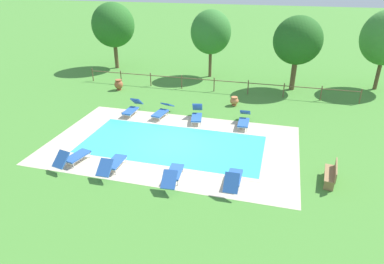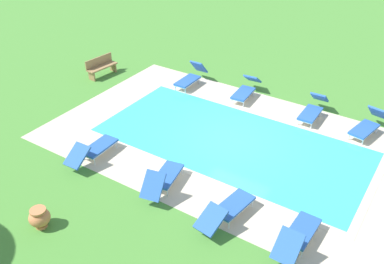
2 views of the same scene
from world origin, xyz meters
name	(u,v)px [view 1 (image 1 of 2)]	position (x,y,z in m)	size (l,w,h in m)	color
ground_plane	(172,144)	(0.00, 0.00, 0.00)	(160.00, 160.00, 0.00)	#478433
pool_deck_paving	(172,144)	(0.00, 0.00, 0.00)	(12.89, 7.83, 0.01)	beige
swimming_pool_water	(172,144)	(0.00, 0.00, 0.01)	(9.41, 4.36, 0.01)	#38C6D1
pool_coping_rim	(172,144)	(0.00, 0.00, 0.01)	(9.89, 4.84, 0.01)	beige
sun_lounger_north_near_steps	(162,111)	(-1.78, 3.48, 0.36)	(0.88, 2.13, 0.73)	#2856A8
sun_lounger_north_mid	(233,179)	(3.69, -3.02, 0.39)	(0.61, 1.90, 0.96)	#2856A8
sun_lounger_north_far	(244,120)	(3.32, 3.39, 0.37)	(0.68, 2.05, 0.80)	#2856A8
sun_lounger_north_end	(73,157)	(-3.86, -3.14, 0.38)	(0.98, 2.01, 0.92)	#2856A8
sun_lounger_south_near_corner	(197,114)	(0.47, 3.38, 0.39)	(0.97, 2.00, 0.94)	#2856A8
sun_lounger_south_mid	(112,164)	(-1.79, -3.18, 0.37)	(0.63, 1.99, 0.86)	#2856A8
sun_lounger_south_far	(132,108)	(-3.74, 3.36, 0.38)	(0.65, 1.98, 0.88)	#2856A8
sun_lounger_south_end	(173,174)	(1.13, -3.29, 0.37)	(0.76, 2.05, 0.82)	#2856A8
wooden_bench_lawn_side	(332,173)	(7.68, -1.61, 0.47)	(0.60, 1.54, 0.87)	#937047
terracotta_urn_near_fence	(234,101)	(2.28, 6.48, 0.33)	(0.57, 0.57, 0.61)	#C67547
terracotta_urn_by_tree	(119,84)	(-6.70, 7.47, 0.43)	(0.63, 0.63, 0.80)	#A85B38
perimeter_fence	(214,83)	(0.35, 9.04, 0.67)	(20.37, 0.08, 1.05)	brown
tree_far_west	(298,41)	(6.00, 11.04, 3.67)	(3.51, 3.51, 5.42)	brown
tree_west_mid	(211,32)	(-0.80, 12.83, 3.69)	(3.30, 3.30, 5.47)	brown
tree_east_mid	(113,25)	(-9.77, 13.35, 3.85)	(3.76, 3.76, 5.79)	brown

